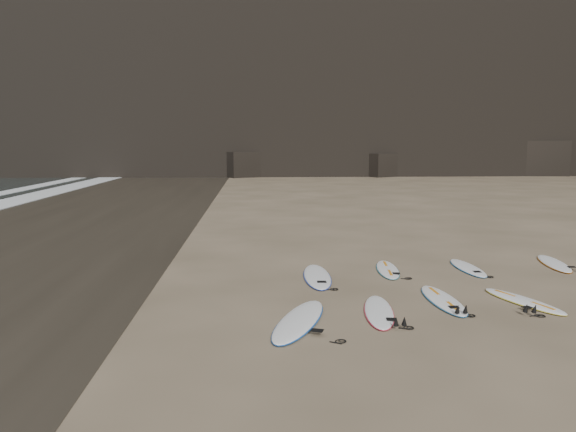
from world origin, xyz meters
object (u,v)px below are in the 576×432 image
object	(u,v)px
surfboard_3	(523,301)
surfboard_5	(317,276)
surfboard_1	(379,311)
surfboard_7	(468,268)
surfboard_0	(299,320)
surfboard_8	(554,263)
surfboard_6	(388,269)
surfboard_2	(443,300)

from	to	relation	value
surfboard_3	surfboard_5	bearing A→B (deg)	130.29
surfboard_1	surfboard_7	distance (m)	5.00
surfboard_0	surfboard_8	xyz separation A→B (m)	(7.56, 4.65, -0.01)
surfboard_6	surfboard_2	bearing A→B (deg)	-73.93
surfboard_7	surfboard_3	bearing A→B (deg)	-90.07
surfboard_5	surfboard_8	bearing A→B (deg)	11.28
surfboard_8	surfboard_1	bearing A→B (deg)	-133.23
surfboard_3	surfboard_7	world-z (taller)	surfboard_7
surfboard_2	surfboard_7	size ratio (longest dim) A/B	1.07
surfboard_2	surfboard_6	xyz separation A→B (m)	(-0.49, 2.98, -0.00)
surfboard_0	surfboard_2	world-z (taller)	surfboard_0
surfboard_0	surfboard_5	size ratio (longest dim) A/B	1.03
surfboard_0	surfboard_5	distance (m)	3.60
surfboard_0	surfboard_8	world-z (taller)	surfboard_0
surfboard_6	surfboard_8	size ratio (longest dim) A/B	0.94
surfboard_0	surfboard_8	bearing A→B (deg)	51.07
surfboard_0	surfboard_3	bearing A→B (deg)	31.61
surfboard_3	surfboard_6	xyz separation A→B (m)	(-2.19, 3.15, 0.00)
surfboard_3	surfboard_0	bearing A→B (deg)	173.06
surfboard_2	surfboard_7	distance (m)	3.49
surfboard_1	surfboard_8	xyz separation A→B (m)	(5.91, 4.15, 0.00)
surfboard_2	surfboard_5	bearing A→B (deg)	136.84
surfboard_0	surfboard_1	distance (m)	1.73
surfboard_5	surfboard_6	xyz separation A→B (m)	(1.97, 0.68, -0.01)
surfboard_2	surfboard_8	world-z (taller)	surfboard_2
surfboard_6	surfboard_1	bearing A→B (deg)	-99.41
surfboard_1	surfboard_8	size ratio (longest dim) A/B	0.97
surfboard_6	surfboard_7	bearing A→B (deg)	8.31
surfboard_1	surfboard_3	size ratio (longest dim) A/B	1.04
surfboard_6	surfboard_8	world-z (taller)	surfboard_8
surfboard_5	surfboard_7	size ratio (longest dim) A/B	1.19
surfboard_0	surfboard_7	bearing A→B (deg)	60.31
surfboard_1	surfboard_8	bearing A→B (deg)	43.68
surfboard_3	surfboard_5	size ratio (longest dim) A/B	0.83
surfboard_7	surfboard_2	bearing A→B (deg)	-119.19
surfboard_0	surfboard_3	size ratio (longest dim) A/B	1.25
surfboard_0	surfboard_2	bearing A→B (deg)	40.41
surfboard_3	surfboard_7	size ratio (longest dim) A/B	0.99
surfboard_3	surfboard_8	world-z (taller)	surfboard_8
surfboard_5	surfboard_3	bearing A→B (deg)	-28.78
surfboard_2	surfboard_7	xyz separation A→B (m)	(1.72, 3.04, -0.00)
surfboard_5	surfboard_0	bearing A→B (deg)	-100.14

